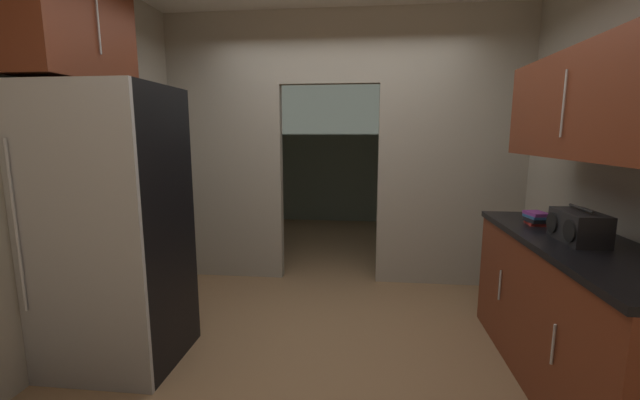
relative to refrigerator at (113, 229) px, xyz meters
name	(u,v)px	position (x,y,z in m)	size (l,w,h in m)	color
ground	(329,348)	(1.42, 0.29, -0.93)	(20.00, 20.00, 0.00)	#93704C
kitchen_partition	(345,142)	(1.46, 1.74, 0.55)	(3.67, 0.12, 2.77)	#ADA899
adjoining_room_shell	(349,145)	(1.42, 3.80, 0.46)	(3.67, 3.03, 2.77)	gray
kitchen_flank_left	(11,163)	(-0.46, -0.24, 0.46)	(0.10, 3.95, 2.77)	#ADA899
refrigerator	(113,229)	(0.00, 0.00, 0.00)	(0.81, 0.74, 1.86)	black
lower_cabinet_run	(574,316)	(2.94, 0.01, -0.47)	(0.63, 1.86, 0.93)	maroon
upper_cabinet_counterside	(598,104)	(2.94, 0.01, 0.79)	(0.36, 1.67, 0.62)	maroon
upper_cabinet_fridgeside	(71,13)	(-0.23, 0.10, 1.39)	(0.36, 0.90, 0.86)	maroon
boombox	(578,227)	(2.91, 0.01, 0.09)	(0.21, 0.35, 0.21)	black
book_stack	(536,218)	(2.86, 0.46, 0.04)	(0.15, 0.18, 0.09)	red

